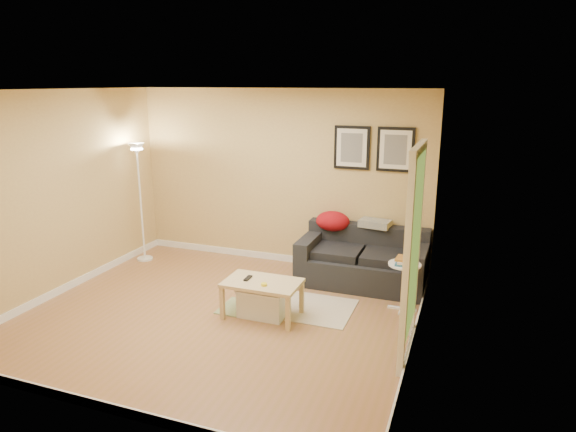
# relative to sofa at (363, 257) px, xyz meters

# --- Properties ---
(floor) EXTENTS (4.50, 4.50, 0.00)m
(floor) POSITION_rel_sofa_xyz_m (-1.38, -1.53, -0.38)
(floor) COLOR #9A6642
(floor) RESTS_ON ground
(ceiling) EXTENTS (4.50, 4.50, 0.00)m
(ceiling) POSITION_rel_sofa_xyz_m (-1.38, -1.53, 2.23)
(ceiling) COLOR white
(ceiling) RESTS_ON wall_back
(wall_back) EXTENTS (4.50, 0.00, 4.50)m
(wall_back) POSITION_rel_sofa_xyz_m (-1.38, 0.47, 0.92)
(wall_back) COLOR tan
(wall_back) RESTS_ON ground
(wall_front) EXTENTS (4.50, 0.00, 4.50)m
(wall_front) POSITION_rel_sofa_xyz_m (-1.38, -3.53, 0.92)
(wall_front) COLOR tan
(wall_front) RESTS_ON ground
(wall_left) EXTENTS (0.00, 4.00, 4.00)m
(wall_left) POSITION_rel_sofa_xyz_m (-3.63, -1.53, 0.92)
(wall_left) COLOR tan
(wall_left) RESTS_ON ground
(wall_right) EXTENTS (0.00, 4.00, 4.00)m
(wall_right) POSITION_rel_sofa_xyz_m (0.87, -1.53, 0.92)
(wall_right) COLOR tan
(wall_right) RESTS_ON ground
(baseboard_back) EXTENTS (4.50, 0.02, 0.10)m
(baseboard_back) POSITION_rel_sofa_xyz_m (-1.38, 0.46, -0.33)
(baseboard_back) COLOR white
(baseboard_back) RESTS_ON ground
(baseboard_front) EXTENTS (4.50, 0.02, 0.10)m
(baseboard_front) POSITION_rel_sofa_xyz_m (-1.38, -3.52, -0.33)
(baseboard_front) COLOR white
(baseboard_front) RESTS_ON ground
(baseboard_left) EXTENTS (0.02, 4.00, 0.10)m
(baseboard_left) POSITION_rel_sofa_xyz_m (-3.62, -1.53, -0.33)
(baseboard_left) COLOR white
(baseboard_left) RESTS_ON ground
(baseboard_right) EXTENTS (0.02, 4.00, 0.10)m
(baseboard_right) POSITION_rel_sofa_xyz_m (0.86, -1.53, -0.33)
(baseboard_right) COLOR white
(baseboard_right) RESTS_ON ground
(sofa) EXTENTS (1.70, 0.90, 0.75)m
(sofa) POSITION_rel_sofa_xyz_m (0.00, 0.00, 0.00)
(sofa) COLOR black
(sofa) RESTS_ON ground
(red_throw) EXTENTS (0.48, 0.36, 0.28)m
(red_throw) POSITION_rel_sofa_xyz_m (-0.50, 0.26, 0.40)
(red_throw) COLOR maroon
(red_throw) RESTS_ON sofa
(plaid_throw) EXTENTS (0.45, 0.32, 0.10)m
(plaid_throw) POSITION_rel_sofa_xyz_m (0.09, 0.32, 0.41)
(plaid_throw) COLOR tan
(plaid_throw) RESTS_ON sofa
(framed_print_left) EXTENTS (0.50, 0.04, 0.60)m
(framed_print_left) POSITION_rel_sofa_xyz_m (-0.30, 0.45, 1.43)
(framed_print_left) COLOR black
(framed_print_left) RESTS_ON wall_back
(framed_print_right) EXTENTS (0.50, 0.04, 0.60)m
(framed_print_right) POSITION_rel_sofa_xyz_m (0.30, 0.45, 1.43)
(framed_print_right) COLOR black
(framed_print_right) RESTS_ON wall_back
(area_rug) EXTENTS (1.25, 0.85, 0.01)m
(area_rug) POSITION_rel_sofa_xyz_m (-0.53, -1.01, -0.37)
(area_rug) COLOR beige
(area_rug) RESTS_ON ground
(green_runner) EXTENTS (0.70, 0.50, 0.01)m
(green_runner) POSITION_rel_sofa_xyz_m (-1.11, -1.31, -0.37)
(green_runner) COLOR #668C4C
(green_runner) RESTS_ON ground
(coffee_table) EXTENTS (1.01, 0.81, 0.44)m
(coffee_table) POSITION_rel_sofa_xyz_m (-0.88, -1.41, -0.15)
(coffee_table) COLOR tan
(coffee_table) RESTS_ON ground
(remote_control) EXTENTS (0.05, 0.16, 0.02)m
(remote_control) POSITION_rel_sofa_xyz_m (-1.07, -1.40, 0.08)
(remote_control) COLOR black
(remote_control) RESTS_ON coffee_table
(tape_roll) EXTENTS (0.07, 0.07, 0.03)m
(tape_roll) POSITION_rel_sofa_xyz_m (-0.81, -1.52, 0.08)
(tape_roll) COLOR yellow
(tape_roll) RESTS_ON coffee_table
(storage_bin) EXTENTS (0.56, 0.41, 0.34)m
(storage_bin) POSITION_rel_sofa_xyz_m (-0.88, -1.37, -0.20)
(storage_bin) COLOR white
(storage_bin) RESTS_ON ground
(side_table) EXTENTS (0.39, 0.39, 0.59)m
(side_table) POSITION_rel_sofa_xyz_m (0.64, -0.66, -0.08)
(side_table) COLOR white
(side_table) RESTS_ON ground
(book_stack) EXTENTS (0.19, 0.25, 0.08)m
(book_stack) POSITION_rel_sofa_xyz_m (0.63, -0.67, 0.26)
(book_stack) COLOR #2E678A
(book_stack) RESTS_ON side_table
(floor_lamp) EXTENTS (0.24, 0.24, 1.82)m
(floor_lamp) POSITION_rel_sofa_xyz_m (-3.38, -0.22, 0.49)
(floor_lamp) COLOR white
(floor_lamp) RESTS_ON ground
(doorway) EXTENTS (0.12, 1.01, 2.13)m
(doorway) POSITION_rel_sofa_xyz_m (0.82, -1.68, 0.65)
(doorway) COLOR white
(doorway) RESTS_ON ground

